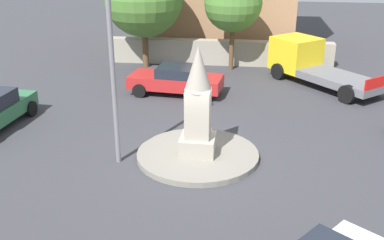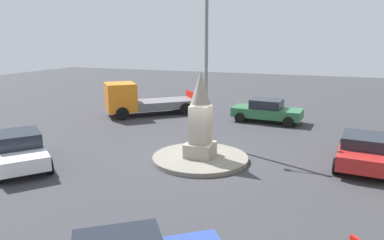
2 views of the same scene
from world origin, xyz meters
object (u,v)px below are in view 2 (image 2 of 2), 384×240
Objects in this scene: car_white_parked_left at (20,149)px; car_green_passing at (267,110)px; monument at (200,118)px; streetlamp at (206,49)px; car_red_parked_right at (363,149)px; truck_orange_near_island at (139,100)px.

car_green_passing is at bearing -124.25° from car_white_parked_left.
monument is at bearing -152.52° from car_white_parked_left.
car_green_passing is 1.04× the size of car_white_parked_left.
monument is 3.89m from streetlamp.
car_white_parked_left reaches higher than car_red_parked_right.
car_red_parked_right is (-5.08, 6.56, -0.03)m from car_green_passing.
monument is at bearing 104.22° from streetlamp.
car_red_parked_right is at bearing 158.39° from truck_orange_near_island.
streetlamp is at bearing 144.44° from truck_orange_near_island.
monument reaches higher than car_green_passing.
car_red_parked_right is (-13.14, -5.28, -0.03)m from car_white_parked_left.
car_green_passing is 0.74× the size of truck_orange_near_island.
car_green_passing is 0.97× the size of car_red_parked_right.
streetlamp is at bearing -75.78° from monument.
truck_orange_near_island reaches higher than car_green_passing.
streetlamp is at bearing -134.63° from car_white_parked_left.
monument is at bearing 15.69° from car_red_parked_right.
car_red_parked_right is 14.67m from truck_orange_near_island.
car_white_parked_left is (6.63, 3.45, -1.15)m from monument.
monument is 0.47× the size of streetlamp.
streetlamp reaches higher than car_green_passing.
streetlamp reaches higher than car_red_parked_right.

